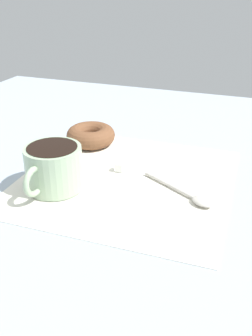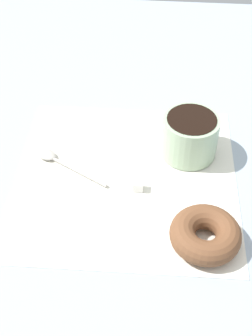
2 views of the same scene
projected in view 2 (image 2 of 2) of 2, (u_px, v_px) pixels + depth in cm
name	position (u px, v px, depth cm)	size (l,w,h in cm)	color
ground_plane	(135.00, 172.00, 76.64)	(120.00, 120.00, 2.00)	#99A8B7
napkin	(126.00, 178.00, 74.23)	(34.82, 34.82, 0.30)	white
coffee_cup	(190.00, 135.00, 75.65)	(11.92, 9.09, 7.14)	#9EB793
donut	(205.00, 235.00, 63.93)	(9.91, 9.91, 3.58)	brown
spoon	(56.00, 159.00, 76.37)	(8.30, 13.04, 0.90)	#B7B2A8
sugar_cube	(138.00, 185.00, 71.77)	(1.53, 1.53, 1.53)	white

